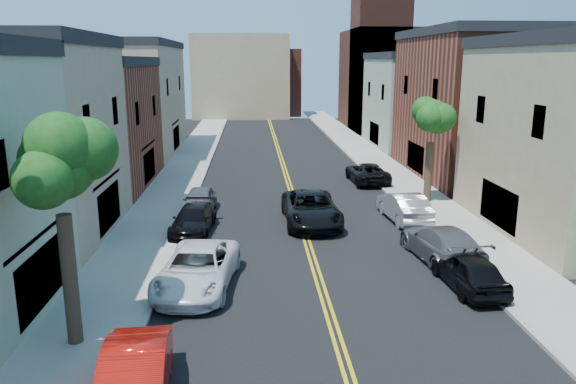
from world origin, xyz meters
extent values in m
cube|color=gray|center=(-7.90, 40.00, 0.07)|extent=(3.20, 100.00, 0.15)
cube|color=gray|center=(7.90, 40.00, 0.07)|extent=(3.20, 100.00, 0.15)
cube|color=gray|center=(-6.15, 40.00, 0.07)|extent=(0.30, 100.00, 0.15)
cube|color=gray|center=(6.15, 40.00, 0.07)|extent=(0.30, 100.00, 0.15)
cube|color=#998466|center=(-14.00, 25.00, 4.50)|extent=(9.00, 10.00, 9.00)
cube|color=brown|center=(-14.00, 36.00, 4.00)|extent=(9.00, 12.00, 8.00)
cube|color=#998466|center=(-14.00, 50.00, 4.75)|extent=(9.00, 16.00, 9.50)
cube|color=brown|center=(14.00, 38.00, 5.00)|extent=(9.00, 14.00, 10.00)
cube|color=gray|center=(14.00, 52.00, 4.25)|extent=(9.00, 12.00, 8.50)
cube|color=#4C2319|center=(17.50, 68.00, 6.00)|extent=(16.00, 14.00, 12.00)
cube|color=#4C2319|center=(12.50, 64.00, 11.00)|extent=(6.00, 6.00, 22.00)
cube|color=#998466|center=(-4.00, 82.00, 6.00)|extent=(14.00, 8.00, 12.00)
cube|color=brown|center=(0.00, 86.00, 5.00)|extent=(10.00, 8.00, 10.00)
cylinder|color=#332119|center=(-7.90, 14.00, 2.13)|extent=(0.44, 0.44, 3.96)
sphere|color=#123D10|center=(-7.90, 14.00, 6.45)|extent=(5.20, 5.20, 5.20)
sphere|color=#123D10|center=(-7.38, 13.61, 7.49)|extent=(3.90, 3.90, 3.90)
sphere|color=#123D10|center=(-8.42, 14.52, 5.93)|extent=(3.64, 3.64, 3.64)
cylinder|color=#332119|center=(7.90, 30.00, 1.91)|extent=(0.44, 0.44, 3.52)
sphere|color=#123D10|center=(7.90, 30.00, 5.65)|extent=(4.40, 4.40, 4.40)
sphere|color=#123D10|center=(8.34, 29.67, 6.53)|extent=(3.30, 3.30, 3.30)
sphere|color=#123D10|center=(7.46, 30.44, 5.21)|extent=(3.08, 3.08, 3.08)
imported|color=red|center=(-5.50, 10.79, 0.75)|extent=(1.94, 4.68, 1.51)
imported|color=silver|center=(-4.65, 18.12, 0.77)|extent=(3.25, 5.85, 1.55)
imported|color=#4F5156|center=(-5.50, 28.67, 0.72)|extent=(1.84, 4.26, 1.43)
imported|color=black|center=(-5.50, 25.11, 0.66)|extent=(2.22, 4.67, 1.31)
imported|color=#505357|center=(5.50, 20.42, 0.77)|extent=(2.71, 5.50, 1.54)
imported|color=black|center=(5.50, 17.40, 0.71)|extent=(1.90, 4.25, 1.42)
imported|color=#95979C|center=(5.50, 26.46, 0.78)|extent=(1.98, 4.83, 1.56)
imported|color=black|center=(5.50, 35.93, 0.70)|extent=(2.54, 5.15, 1.40)
imported|color=black|center=(0.50, 26.21, 0.83)|extent=(2.87, 6.02, 1.66)
camera|label=1|loc=(-2.54, -1.44, 8.37)|focal=34.41mm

